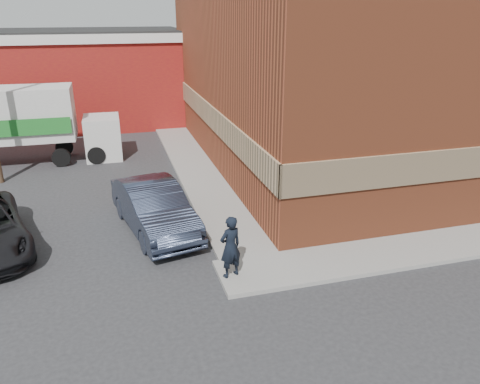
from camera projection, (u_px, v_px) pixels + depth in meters
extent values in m
plane|color=#28282B|center=(229.00, 262.00, 13.35)|extent=(90.00, 90.00, 0.00)
cube|color=brown|center=(355.00, 60.00, 21.93)|extent=(14.00, 18.00, 9.00)
cube|color=tan|center=(210.00, 115.00, 20.94)|extent=(0.08, 18.16, 1.00)
cube|color=gray|center=(471.00, 241.00, 14.43)|extent=(16.00, 1.80, 0.12)
cube|color=gray|center=(193.00, 164.00, 21.54)|extent=(1.80, 18.00, 0.12)
cube|color=maroon|center=(53.00, 83.00, 28.82)|extent=(16.00, 8.00, 5.00)
cube|color=silver|center=(46.00, 36.00, 27.81)|extent=(16.30, 8.30, 0.50)
cube|color=black|center=(45.00, 31.00, 27.70)|extent=(16.00, 8.00, 0.10)
imported|color=black|center=(230.00, 247.00, 12.13)|extent=(0.73, 0.60, 1.72)
imported|color=#293044|center=(154.00, 208.00, 14.99)|extent=(2.61, 5.05, 1.59)
cube|color=silver|center=(10.00, 115.00, 20.97)|extent=(5.49, 2.25, 2.37)
cube|color=#1F7427|center=(7.00, 128.00, 20.12)|extent=(5.28, 0.08, 0.73)
cube|color=silver|center=(95.00, 138.00, 22.32)|extent=(1.66, 2.02, 2.00)
cylinder|color=black|center=(61.00, 158.00, 21.34)|extent=(0.82, 0.28, 0.82)
cylinder|color=black|center=(64.00, 147.00, 22.98)|extent=(0.82, 0.28, 0.82)
cylinder|color=black|center=(97.00, 155.00, 21.72)|extent=(0.82, 0.28, 0.82)
cylinder|color=black|center=(97.00, 145.00, 23.36)|extent=(0.82, 0.28, 0.82)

